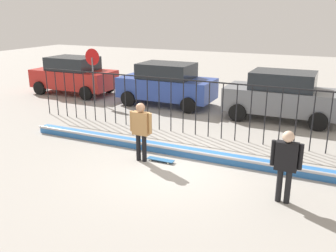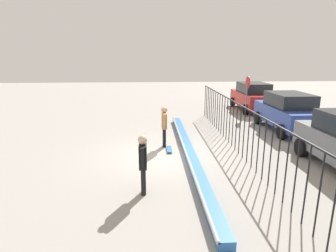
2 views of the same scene
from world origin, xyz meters
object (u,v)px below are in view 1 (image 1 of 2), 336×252
at_px(skateboarder, 141,127).
at_px(skateboard, 161,160).
at_px(camera_operator, 286,160).
at_px(parked_car_red, 74,75).
at_px(stop_sign, 93,68).
at_px(parked_car_gray, 282,95).
at_px(parked_car_blue, 167,84).

xyz_separation_m(skateboarder, skateboard, (0.52, 0.17, -0.96)).
xyz_separation_m(camera_operator, parked_car_red, (-11.61, 7.24, -0.03)).
height_order(parked_car_red, stop_sign, stop_sign).
height_order(skateboarder, stop_sign, stop_sign).
bearing_deg(parked_car_gray, stop_sign, -173.62).
distance_m(skateboarder, camera_operator, 4.10).
height_order(skateboarder, camera_operator, skateboarder).
distance_m(skateboard, parked_car_gray, 6.41).
distance_m(skateboard, camera_operator, 3.75).
xyz_separation_m(skateboard, parked_car_gray, (2.36, 5.89, 0.91)).
xyz_separation_m(skateboard, stop_sign, (-5.99, 5.13, 1.56)).
relative_size(parked_car_gray, stop_sign, 1.72).
bearing_deg(parked_car_gray, skateboard, -110.66).
bearing_deg(stop_sign, parked_car_gray, 5.18).
xyz_separation_m(parked_car_red, parked_car_gray, (10.47, -0.42, 0.00)).
relative_size(skateboarder, camera_operator, 1.01).
distance_m(skateboarder, parked_car_blue, 6.71).
xyz_separation_m(parked_car_blue, stop_sign, (-3.26, -1.04, 0.64)).
xyz_separation_m(parked_car_blue, parked_car_gray, (5.10, -0.28, 0.00)).
relative_size(skateboard, parked_car_red, 0.19).
relative_size(parked_car_red, stop_sign, 1.72).
bearing_deg(stop_sign, parked_car_red, 150.87).
bearing_deg(skateboard, parked_car_red, 133.66).
bearing_deg(parked_car_gray, parked_car_blue, 178.08).
height_order(camera_operator, parked_car_gray, parked_car_gray).
relative_size(parked_car_red, parked_car_blue, 1.00).
bearing_deg(skateboard, camera_operator, -23.33).
height_order(parked_car_gray, stop_sign, stop_sign).
xyz_separation_m(camera_operator, parked_car_gray, (-1.14, 6.82, -0.03)).
xyz_separation_m(parked_car_red, stop_sign, (2.11, -1.18, 0.64)).
xyz_separation_m(skateboarder, parked_car_blue, (-2.21, 6.34, -0.05)).
bearing_deg(skateboarder, parked_car_blue, 81.57).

